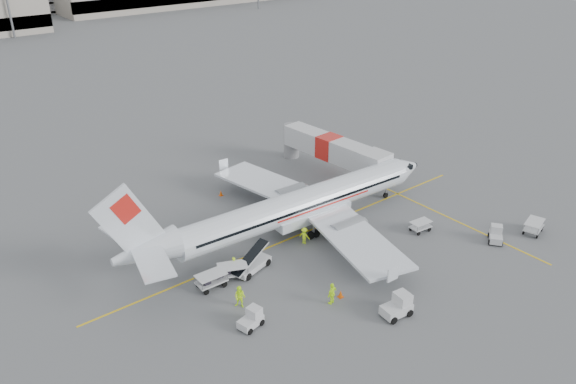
% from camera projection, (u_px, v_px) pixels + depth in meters
% --- Properties ---
extents(ground, '(360.00, 360.00, 0.00)m').
position_uv_depth(ground, '(301.00, 234.00, 54.54)').
color(ground, '#56595B').
extents(stripe_lead, '(44.00, 0.20, 0.01)m').
position_uv_depth(stripe_lead, '(301.00, 234.00, 54.54)').
color(stripe_lead, yellow).
rests_on(stripe_lead, ground).
extents(stripe_cross, '(0.20, 20.00, 0.01)m').
position_uv_depth(stripe_cross, '(458.00, 222.00, 56.73)').
color(stripe_cross, yellow).
rests_on(stripe_cross, ground).
extents(aircraft, '(35.73, 28.59, 9.53)m').
position_uv_depth(aircraft, '(301.00, 186.00, 53.26)').
color(aircraft, white).
rests_on(aircraft, ground).
extents(jet_bridge, '(4.58, 17.50, 4.54)m').
position_uv_depth(jet_bridge, '(329.00, 154.00, 66.61)').
color(jet_bridge, silver).
rests_on(jet_bridge, ground).
extents(belt_loader, '(5.30, 3.13, 2.70)m').
position_uv_depth(belt_loader, '(251.00, 257.00, 48.51)').
color(belt_loader, silver).
rests_on(belt_loader, ground).
extents(tug_fore, '(2.25, 2.07, 1.52)m').
position_uv_depth(tug_fore, '(496.00, 235.00, 52.96)').
color(tug_fore, silver).
rests_on(tug_fore, ground).
extents(tug_mid, '(2.52, 1.62, 1.84)m').
position_uv_depth(tug_mid, '(397.00, 306.00, 43.15)').
color(tug_mid, silver).
rests_on(tug_mid, ground).
extents(tug_aft, '(2.14, 1.51, 1.50)m').
position_uv_depth(tug_aft, '(250.00, 319.00, 42.03)').
color(tug_aft, silver).
rests_on(tug_aft, ground).
extents(cart_loaded_a, '(2.87, 2.34, 1.30)m').
position_uv_depth(cart_loaded_a, '(233.00, 272.00, 47.72)').
color(cart_loaded_a, silver).
rests_on(cart_loaded_a, ground).
extents(cart_loaded_b, '(2.52, 1.53, 1.30)m').
position_uv_depth(cart_loaded_b, '(211.00, 281.00, 46.54)').
color(cart_loaded_b, silver).
rests_on(cart_loaded_b, ground).
extents(cart_empty_a, '(2.18, 1.43, 1.08)m').
position_uv_depth(cart_empty_a, '(420.00, 226.00, 54.83)').
color(cart_empty_a, silver).
rests_on(cart_empty_a, ground).
extents(cart_empty_b, '(2.74, 2.04, 1.27)m').
position_uv_depth(cart_empty_b, '(534.00, 227.00, 54.51)').
color(cart_empty_b, silver).
rests_on(cart_empty_b, ground).
extents(cone_nose, '(0.42, 0.42, 0.68)m').
position_uv_depth(cone_nose, '(369.00, 182.00, 64.32)').
color(cone_nose, '#F55607').
rests_on(cone_nose, ground).
extents(cone_port, '(0.40, 0.40, 0.66)m').
position_uv_depth(cone_port, '(221.00, 193.00, 61.82)').
color(cone_port, '#F55607').
rests_on(cone_port, ground).
extents(cone_stbd, '(0.41, 0.41, 0.67)m').
position_uv_depth(cone_stbd, '(341.00, 294.00, 45.47)').
color(cone_stbd, '#F55607').
rests_on(cone_stbd, ground).
extents(crew_a, '(0.67, 0.54, 1.60)m').
position_uv_depth(crew_a, '(234.00, 265.00, 48.30)').
color(crew_a, '#B6E417').
rests_on(crew_a, ground).
extents(crew_b, '(1.12, 1.17, 1.91)m').
position_uv_depth(crew_b, '(240.00, 297.00, 44.08)').
color(crew_b, '#B6E417').
rests_on(crew_b, ground).
extents(crew_c, '(0.98, 1.23, 1.66)m').
position_uv_depth(crew_c, '(304.00, 236.00, 52.66)').
color(crew_c, '#B6E417').
rests_on(crew_c, ground).
extents(crew_d, '(1.20, 0.74, 1.91)m').
position_uv_depth(crew_d, '(332.00, 293.00, 44.48)').
color(crew_d, '#B6E417').
rests_on(crew_d, ground).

